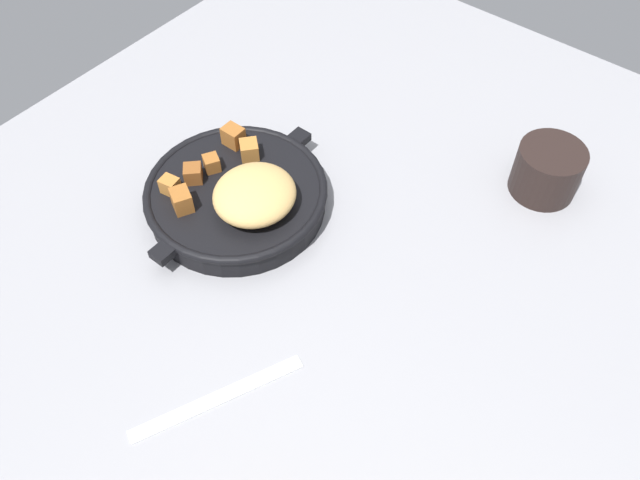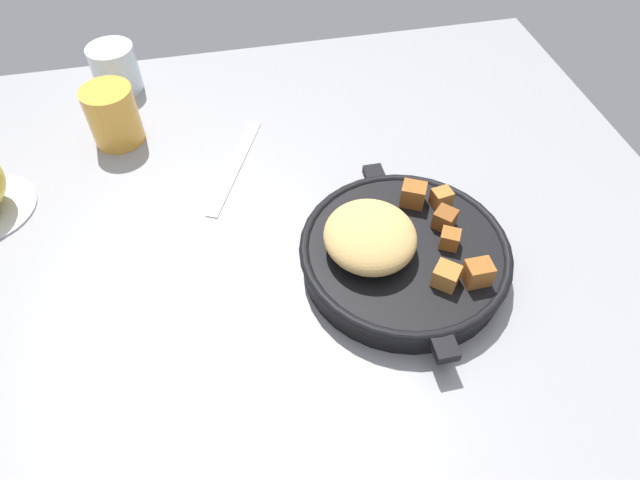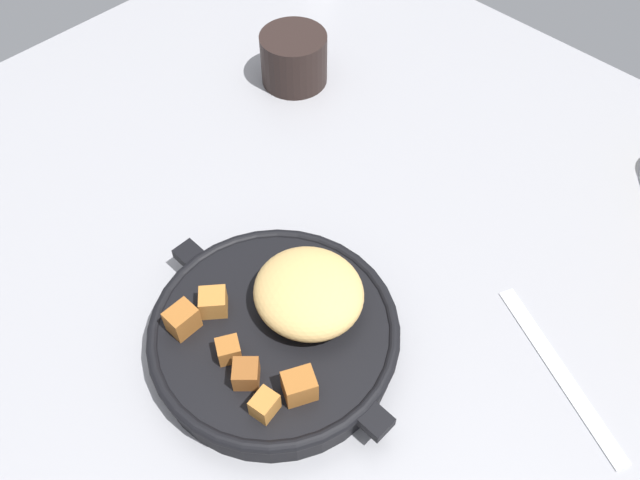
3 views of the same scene
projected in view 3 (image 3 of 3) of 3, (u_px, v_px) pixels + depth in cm
name	position (u px, v px, depth cm)	size (l,w,h in cm)	color
ground_plane	(329.00, 255.00, 73.33)	(112.82, 102.50, 2.40)	gray
cast_iron_skillet	(279.00, 329.00, 62.88)	(28.49, 24.16, 7.95)	black
butter_knife	(560.00, 371.00, 62.97)	(19.88, 1.60, 0.36)	silver
coffee_mug_dark	(294.00, 59.00, 87.69)	(8.95, 8.95, 7.01)	black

